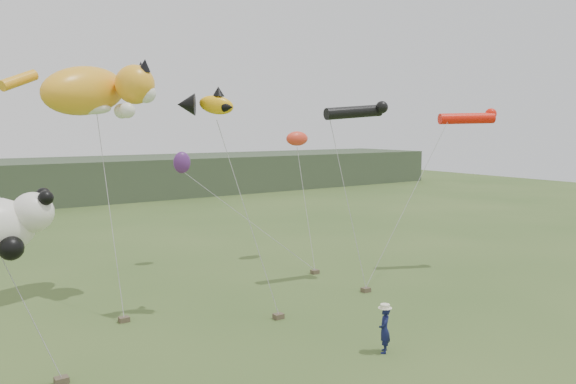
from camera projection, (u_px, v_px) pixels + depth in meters
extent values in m
plane|color=#385123|center=(376.00, 346.00, 18.57)|extent=(120.00, 120.00, 0.00)
cube|color=#2D3D28|center=(60.00, 180.00, 55.22)|extent=(90.00, 12.00, 4.00)
imported|color=#121744|center=(385.00, 330.00, 17.93)|extent=(0.64, 0.64, 1.50)
cube|color=brown|center=(124.00, 319.00, 20.82)|extent=(0.37, 0.30, 0.19)
cube|color=brown|center=(278.00, 316.00, 21.18)|extent=(0.37, 0.30, 0.19)
cube|color=brown|center=(366.00, 290.00, 24.62)|extent=(0.37, 0.30, 0.19)
cube|color=brown|center=(61.00, 380.00, 15.82)|extent=(0.37, 0.30, 0.19)
cube|color=brown|center=(315.00, 272.00, 27.68)|extent=(0.37, 0.30, 0.19)
ellipsoid|color=#FAAA22|center=(85.00, 91.00, 23.12)|extent=(4.93, 4.11, 2.50)
sphere|color=#FAAA22|center=(135.00, 84.00, 23.37)|extent=(1.63, 1.63, 1.63)
cone|color=black|center=(145.00, 65.00, 23.06)|extent=(0.51, 0.62, 0.61)
cone|color=black|center=(141.00, 67.00, 23.90)|extent=(0.51, 0.59, 0.58)
sphere|color=white|center=(146.00, 93.00, 23.39)|extent=(0.82, 0.82, 0.82)
ellipsoid|color=white|center=(92.00, 108.00, 23.08)|extent=(1.60, 0.80, 0.50)
sphere|color=white|center=(127.00, 110.00, 22.74)|extent=(0.64, 0.64, 0.64)
sphere|color=white|center=(122.00, 111.00, 23.88)|extent=(0.64, 0.64, 0.64)
cylinder|color=#FAAA22|center=(19.00, 80.00, 22.35)|extent=(1.69, 1.24, 0.99)
ellipsoid|color=#FFB510|center=(216.00, 105.00, 21.04)|extent=(1.47, 1.19, 0.89)
cone|color=black|center=(186.00, 105.00, 20.65)|extent=(0.98, 1.04, 0.83)
cone|color=black|center=(218.00, 91.00, 21.04)|extent=(0.46, 0.46, 0.37)
cone|color=black|center=(229.00, 107.00, 20.83)|extent=(0.49, 0.52, 0.37)
cone|color=black|center=(217.00, 108.00, 21.59)|extent=(0.49, 0.52, 0.37)
cylinder|color=black|center=(354.00, 112.00, 25.65)|extent=(2.97, 0.95, 0.75)
sphere|color=black|center=(382.00, 107.00, 25.98)|extent=(0.58, 0.58, 0.58)
cylinder|color=red|center=(467.00, 118.00, 28.00)|extent=(2.81, 1.71, 0.59)
sphere|color=red|center=(491.00, 114.00, 28.32)|extent=(0.57, 0.57, 0.57)
sphere|color=white|center=(33.00, 212.00, 15.25)|extent=(1.11, 1.11, 1.11)
sphere|color=black|center=(46.00, 198.00, 15.05)|extent=(0.41, 0.41, 0.41)
sphere|color=black|center=(43.00, 195.00, 15.75)|extent=(0.41, 0.41, 0.41)
sphere|color=black|center=(11.00, 248.00, 14.60)|extent=(0.65, 0.65, 0.65)
ellipsoid|color=#F63E26|center=(297.00, 139.00, 30.35)|extent=(1.33, 0.78, 0.78)
ellipsoid|color=#54236B|center=(182.00, 163.00, 29.06)|extent=(0.93, 0.62, 1.13)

